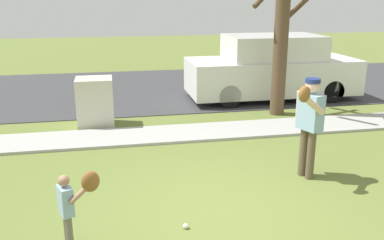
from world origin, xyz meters
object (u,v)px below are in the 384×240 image
(person_adult, at_px, (309,117))
(baseball, at_px, (186,226))
(person_child, at_px, (73,200))
(parked_van_white, at_px, (272,69))
(utility_cabinet, at_px, (95,102))
(street_tree_near, at_px, (282,25))

(person_adult, bearing_deg, baseball, 6.82)
(person_child, relative_size, baseball, 14.23)
(person_child, bearing_deg, parked_van_white, 31.91)
(utility_cabinet, distance_m, parked_van_white, 5.46)
(utility_cabinet, height_order, street_tree_near, street_tree_near)
(utility_cabinet, height_order, parked_van_white, parked_van_white)
(utility_cabinet, relative_size, parked_van_white, 0.23)
(parked_van_white, bearing_deg, person_adult, 74.36)
(person_child, height_order, parked_van_white, parked_van_white)
(person_adult, xyz_separation_m, person_child, (-3.70, -1.47, -0.39))
(person_child, bearing_deg, person_adult, 0.32)
(person_adult, distance_m, person_child, 4.01)
(parked_van_white, bearing_deg, person_child, 53.27)
(person_child, relative_size, street_tree_near, 0.25)
(person_adult, height_order, person_child, person_adult)
(person_adult, relative_size, street_tree_near, 0.40)
(person_adult, bearing_deg, person_child, 0.32)
(person_adult, xyz_separation_m, utility_cabinet, (-3.58, 3.78, -0.50))
(utility_cabinet, xyz_separation_m, street_tree_near, (4.66, 0.11, 1.72))
(baseball, xyz_separation_m, parked_van_white, (3.87, 6.82, 0.87))
(person_adult, xyz_separation_m, street_tree_near, (1.08, 3.90, 1.22))
(utility_cabinet, bearing_deg, parked_van_white, 19.32)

